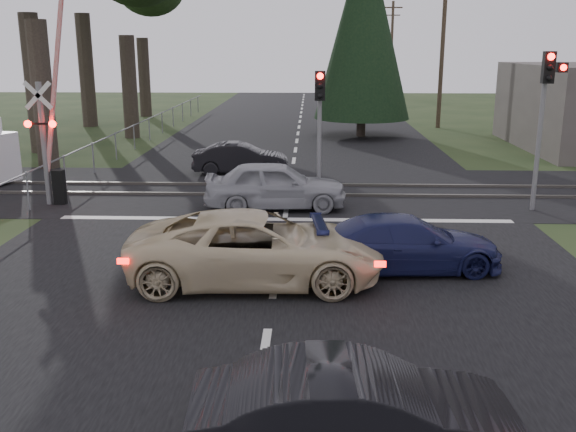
{
  "coord_description": "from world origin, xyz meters",
  "views": [
    {
      "loc": [
        0.72,
        -9.6,
        4.84
      ],
      "look_at": [
        0.25,
        3.72,
        1.3
      ],
      "focal_mm": 40.0,
      "sensor_mm": 36.0,
      "label": 1
    }
  ],
  "objects_px": {
    "traffic_signal_right": "(546,100)",
    "dark_hatchback": "(357,417)",
    "utility_pole_far": "(392,47)",
    "dark_car_far": "(241,159)",
    "traffic_signal_center": "(320,113)",
    "utility_pole_mid": "(442,48)",
    "cream_coupe": "(256,248)",
    "blue_sedan": "(406,244)",
    "crossing_signal": "(51,140)",
    "silver_car": "(275,185)"
  },
  "relations": [
    {
      "from": "cream_coupe",
      "to": "blue_sedan",
      "type": "distance_m",
      "value": 3.37
    },
    {
      "from": "traffic_signal_right",
      "to": "silver_car",
      "type": "bearing_deg",
      "value": 179.83
    },
    {
      "from": "dark_car_far",
      "to": "dark_hatchback",
      "type": "bearing_deg",
      "value": -171.09
    },
    {
      "from": "traffic_signal_right",
      "to": "dark_car_far",
      "type": "xyz_separation_m",
      "value": [
        -9.53,
        5.49,
        -2.71
      ]
    },
    {
      "from": "crossing_signal",
      "to": "dark_car_far",
      "type": "distance_m",
      "value": 7.54
    },
    {
      "from": "crossing_signal",
      "to": "blue_sedan",
      "type": "xyz_separation_m",
      "value": [
        10.14,
        -5.75,
        -1.45
      ]
    },
    {
      "from": "traffic_signal_right",
      "to": "traffic_signal_center",
      "type": "xyz_separation_m",
      "value": [
        -6.55,
        1.2,
        -0.51
      ]
    },
    {
      "from": "blue_sedan",
      "to": "dark_car_far",
      "type": "relative_size",
      "value": 1.15
    },
    {
      "from": "silver_car",
      "to": "blue_sedan",
      "type": "xyz_separation_m",
      "value": [
        3.2,
        -5.47,
        -0.12
      ]
    },
    {
      "from": "cream_coupe",
      "to": "dark_hatchback",
      "type": "xyz_separation_m",
      "value": [
        1.68,
        -6.11,
        -0.1
      ]
    },
    {
      "from": "cream_coupe",
      "to": "utility_pole_mid",
      "type": "bearing_deg",
      "value": -20.51
    },
    {
      "from": "traffic_signal_right",
      "to": "dark_hatchback",
      "type": "height_order",
      "value": "traffic_signal_right"
    },
    {
      "from": "crossing_signal",
      "to": "utility_pole_mid",
      "type": "height_order",
      "value": "utility_pole_mid"
    },
    {
      "from": "crossing_signal",
      "to": "traffic_signal_center",
      "type": "distance_m",
      "value": 8.36
    },
    {
      "from": "traffic_signal_center",
      "to": "utility_pole_mid",
      "type": "xyz_separation_m",
      "value": [
        7.5,
        19.32,
        1.92
      ]
    },
    {
      "from": "traffic_signal_right",
      "to": "traffic_signal_center",
      "type": "bearing_deg",
      "value": 169.59
    },
    {
      "from": "traffic_signal_center",
      "to": "blue_sedan",
      "type": "relative_size",
      "value": 0.98
    },
    {
      "from": "traffic_signal_center",
      "to": "silver_car",
      "type": "distance_m",
      "value": 2.73
    },
    {
      "from": "traffic_signal_right",
      "to": "cream_coupe",
      "type": "height_order",
      "value": "traffic_signal_right"
    },
    {
      "from": "traffic_signal_right",
      "to": "dark_car_far",
      "type": "bearing_deg",
      "value": 150.07
    },
    {
      "from": "crossing_signal",
      "to": "dark_hatchback",
      "type": "bearing_deg",
      "value": -56.05
    },
    {
      "from": "dark_hatchback",
      "to": "utility_pole_far",
      "type": "bearing_deg",
      "value": -10.42
    },
    {
      "from": "blue_sedan",
      "to": "dark_car_far",
      "type": "distance_m",
      "value": 11.96
    },
    {
      "from": "utility_pole_far",
      "to": "dark_car_far",
      "type": "distance_m",
      "value": 41.59
    },
    {
      "from": "dark_hatchback",
      "to": "dark_car_far",
      "type": "xyz_separation_m",
      "value": [
        -3.28,
        17.9,
        -0.04
      ]
    },
    {
      "from": "crossing_signal",
      "to": "utility_pole_far",
      "type": "relative_size",
      "value": 0.77
    },
    {
      "from": "traffic_signal_right",
      "to": "dark_hatchback",
      "type": "bearing_deg",
      "value": -116.73
    },
    {
      "from": "utility_pole_far",
      "to": "dark_car_far",
      "type": "xyz_separation_m",
      "value": [
        -10.49,
        -40.04,
        -4.12
      ]
    },
    {
      "from": "traffic_signal_center",
      "to": "cream_coupe",
      "type": "xyz_separation_m",
      "value": [
        -1.39,
        -7.51,
        -2.06
      ]
    },
    {
      "from": "dark_car_far",
      "to": "silver_car",
      "type": "bearing_deg",
      "value": -164.69
    },
    {
      "from": "utility_pole_far",
      "to": "dark_hatchback",
      "type": "height_order",
      "value": "utility_pole_far"
    },
    {
      "from": "dark_hatchback",
      "to": "traffic_signal_center",
      "type": "bearing_deg",
      "value": -2.09
    },
    {
      "from": "blue_sedan",
      "to": "utility_pole_mid",
      "type": "bearing_deg",
      "value": -18.05
    },
    {
      "from": "dark_car_far",
      "to": "utility_pole_far",
      "type": "bearing_deg",
      "value": -16.15
    },
    {
      "from": "utility_pole_mid",
      "to": "utility_pole_far",
      "type": "xyz_separation_m",
      "value": [
        0.0,
        25.0,
        0.0
      ]
    },
    {
      "from": "utility_pole_mid",
      "to": "silver_car",
      "type": "bearing_deg",
      "value": -113.32
    },
    {
      "from": "silver_car",
      "to": "dark_car_far",
      "type": "xyz_separation_m",
      "value": [
        -1.65,
        5.46,
        -0.13
      ]
    },
    {
      "from": "utility_pole_far",
      "to": "dark_car_far",
      "type": "height_order",
      "value": "utility_pole_far"
    },
    {
      "from": "traffic_signal_right",
      "to": "silver_car",
      "type": "height_order",
      "value": "traffic_signal_right"
    },
    {
      "from": "silver_car",
      "to": "blue_sedan",
      "type": "bearing_deg",
      "value": -154.08
    },
    {
      "from": "utility_pole_mid",
      "to": "silver_car",
      "type": "relative_size",
      "value": 2.09
    },
    {
      "from": "cream_coupe",
      "to": "crossing_signal",
      "type": "bearing_deg",
      "value": 43.96
    },
    {
      "from": "crossing_signal",
      "to": "silver_car",
      "type": "relative_size",
      "value": 1.62
    },
    {
      "from": "traffic_signal_center",
      "to": "dark_car_far",
      "type": "relative_size",
      "value": 1.12
    },
    {
      "from": "utility_pole_far",
      "to": "dark_hatchback",
      "type": "relative_size",
      "value": 2.29
    },
    {
      "from": "utility_pole_far",
      "to": "silver_car",
      "type": "distance_m",
      "value": 46.52
    },
    {
      "from": "utility_pole_mid",
      "to": "blue_sedan",
      "type": "distance_m",
      "value": 26.89
    },
    {
      "from": "silver_car",
      "to": "traffic_signal_right",
      "type": "bearing_deg",
      "value": -94.64
    },
    {
      "from": "dark_hatchback",
      "to": "dark_car_far",
      "type": "height_order",
      "value": "dark_hatchback"
    },
    {
      "from": "blue_sedan",
      "to": "crossing_signal",
      "type": "bearing_deg",
      "value": 54.62
    }
  ]
}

